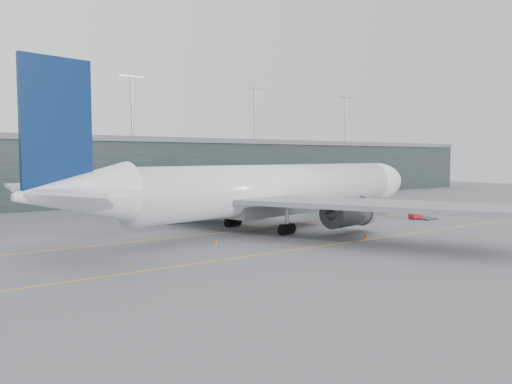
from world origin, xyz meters
TOP-DOWN VIEW (x-y plane):
  - ground at (0.00, 0.00)m, footprint 320.00×320.00m
  - taxiline_a at (0.00, -4.00)m, footprint 160.00×0.25m
  - taxiline_b at (0.00, -20.00)m, footprint 160.00×0.25m
  - taxiline_lead_main at (5.00, 20.00)m, footprint 0.25×60.00m
  - terminal at (-0.00, 58.00)m, footprint 240.00×36.00m
  - main_aircraft at (6.49, -4.62)m, footprint 73.39×68.13m
  - jet_bridge at (24.86, 23.07)m, footprint 7.69×42.57m
  - gse_cart at (32.12, -10.38)m, footprint 2.37×1.74m
  - baggage_dolly at (33.19, -11.83)m, footprint 3.18×2.63m
  - uld_a at (-4.31, 8.83)m, footprint 2.40×2.06m
  - uld_b at (-3.68, 11.65)m, footprint 2.53×2.33m
  - uld_c at (-0.95, 10.09)m, footprint 2.58×2.28m
  - cone_nose at (35.44, -6.78)m, footprint 0.48×0.48m
  - cone_wing_stbd at (10.00, -19.06)m, footprint 0.50×0.50m
  - cone_wing_port at (9.49, 12.43)m, footprint 0.40×0.40m
  - cone_tail at (-8.29, -11.47)m, footprint 0.40×0.40m

SIDE VIEW (x-z plane):
  - ground at x=0.00m, z-range 0.00..0.00m
  - taxiline_a at x=0.00m, z-range 0.00..0.02m
  - taxiline_b at x=0.00m, z-range 0.00..0.02m
  - taxiline_lead_main at x=5.00m, z-range 0.00..0.02m
  - baggage_dolly at x=33.19m, z-range 0.03..0.33m
  - cone_tail at x=-8.29m, z-range 0.00..0.64m
  - cone_wing_port at x=9.49m, z-range 0.00..0.64m
  - cone_nose at x=35.44m, z-range 0.00..0.77m
  - cone_wing_stbd at x=10.00m, z-range 0.00..0.80m
  - gse_cart at x=32.12m, z-range 0.08..1.55m
  - uld_b at x=-3.68m, z-range 0.05..1.90m
  - uld_a at x=-4.31m, z-range 0.05..1.97m
  - uld_c at x=-0.95m, z-range 0.05..2.04m
  - jet_bridge at x=24.86m, z-range 1.48..7.44m
  - main_aircraft at x=6.49m, z-range -4.53..16.11m
  - terminal at x=0.00m, z-range -6.88..22.12m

